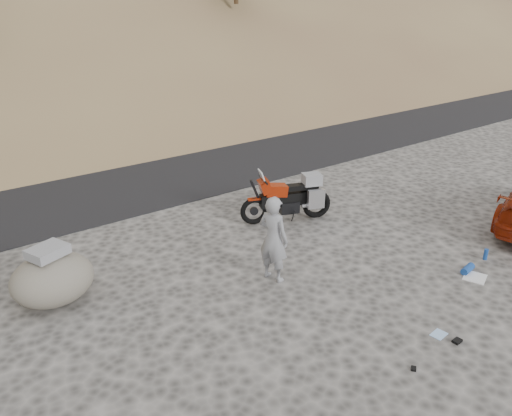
% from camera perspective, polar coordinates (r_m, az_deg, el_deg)
% --- Properties ---
extents(ground, '(140.00, 140.00, 0.00)m').
position_cam_1_polar(ground, '(10.33, 9.59, -8.27)').
color(ground, '#3B3A37').
rests_on(ground, ground).
extents(road, '(120.00, 7.00, 0.05)m').
position_cam_1_polar(road, '(17.16, -12.54, 4.36)').
color(road, black).
rests_on(road, ground).
extents(motorcycle, '(2.30, 1.20, 1.44)m').
position_cam_1_polar(motorcycle, '(12.67, 3.98, 1.17)').
color(motorcycle, black).
rests_on(motorcycle, ground).
extents(man, '(0.60, 0.75, 1.80)m').
position_cam_1_polar(man, '(10.30, 1.93, -8.03)').
color(man, gray).
rests_on(man, ground).
extents(boulder, '(1.68, 1.49, 1.16)m').
position_cam_1_polar(boulder, '(10.03, -22.24, -7.46)').
color(boulder, '#615B53').
rests_on(boulder, ground).
extents(gear_white_cloth, '(0.58, 0.55, 0.02)m').
position_cam_1_polar(gear_white_cloth, '(11.24, 23.74, -7.26)').
color(gear_white_cloth, white).
rests_on(gear_white_cloth, ground).
extents(gear_blue_mat, '(0.40, 0.21, 0.15)m').
position_cam_1_polar(gear_blue_mat, '(11.36, 23.04, -6.43)').
color(gear_blue_mat, navy).
rests_on(gear_blue_mat, ground).
extents(gear_bottle, '(0.11, 0.11, 0.25)m').
position_cam_1_polar(gear_bottle, '(12.03, 24.77, -4.83)').
color(gear_bottle, navy).
rests_on(gear_bottle, ground).
extents(gear_glove_a, '(0.16, 0.12, 0.05)m').
position_cam_1_polar(gear_glove_a, '(9.21, 22.00, -13.90)').
color(gear_glove_a, black).
rests_on(gear_glove_a, ground).
extents(gear_glove_b, '(0.13, 0.12, 0.03)m').
position_cam_1_polar(gear_glove_b, '(8.43, 17.57, -17.09)').
color(gear_glove_b, black).
rests_on(gear_glove_b, ground).
extents(gear_blue_cloth, '(0.30, 0.23, 0.01)m').
position_cam_1_polar(gear_blue_cloth, '(9.29, 20.16, -13.40)').
color(gear_blue_cloth, '#9CC5F1').
rests_on(gear_blue_cloth, ground).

